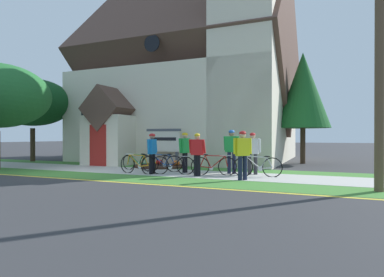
{
  "coord_description": "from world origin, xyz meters",
  "views": [
    {
      "loc": [
        9.95,
        -10.25,
        1.5
      ],
      "look_at": [
        4.3,
        2.93,
        1.41
      ],
      "focal_mm": 30.47,
      "sensor_mm": 36.0,
      "label": 1
    }
  ],
  "objects_px": {
    "bicycle_blue": "(172,165)",
    "cyclist_in_red_jersey": "(152,150)",
    "bicycle_yellow": "(138,164)",
    "cyclist_in_yellow_jersey": "(253,150)",
    "cyclist_in_green_jersey": "(197,151)",
    "cyclist_in_white_jersey": "(185,149)",
    "bicycle_red": "(162,163)",
    "roadside_conifer": "(303,90)",
    "bicycle_orange": "(214,166)",
    "church_sign": "(164,142)",
    "utility_pole": "(375,12)",
    "bicycle_green": "(258,166)",
    "cyclist_in_orange_jersey": "(243,151)",
    "cyclist_in_blue_jersey": "(232,148)",
    "bicycle_black": "(137,162)",
    "yard_deciduous_tree": "(33,103)"
  },
  "relations": [
    {
      "from": "bicycle_yellow",
      "to": "utility_pole",
      "type": "height_order",
      "value": "utility_pole"
    },
    {
      "from": "roadside_conifer",
      "to": "yard_deciduous_tree",
      "type": "xyz_separation_m",
      "value": [
        -15.1,
        -4.67,
        -0.5
      ]
    },
    {
      "from": "roadside_conifer",
      "to": "yard_deciduous_tree",
      "type": "bearing_deg",
      "value": -162.8
    },
    {
      "from": "bicycle_black",
      "to": "yard_deciduous_tree",
      "type": "bearing_deg",
      "value": 167.55
    },
    {
      "from": "cyclist_in_white_jersey",
      "to": "cyclist_in_yellow_jersey",
      "type": "xyz_separation_m",
      "value": [
        2.7,
        0.48,
        -0.01
      ]
    },
    {
      "from": "cyclist_in_orange_jersey",
      "to": "cyclist_in_white_jersey",
      "type": "height_order",
      "value": "cyclist_in_orange_jersey"
    },
    {
      "from": "roadside_conifer",
      "to": "bicycle_blue",
      "type": "bearing_deg",
      "value": -120.4
    },
    {
      "from": "bicycle_orange",
      "to": "cyclist_in_orange_jersey",
      "type": "height_order",
      "value": "cyclist_in_orange_jersey"
    },
    {
      "from": "cyclist_in_yellow_jersey",
      "to": "cyclist_in_red_jersey",
      "type": "relative_size",
      "value": 1.02
    },
    {
      "from": "cyclist_in_orange_jersey",
      "to": "yard_deciduous_tree",
      "type": "bearing_deg",
      "value": 166.47
    },
    {
      "from": "bicycle_green",
      "to": "cyclist_in_green_jersey",
      "type": "bearing_deg",
      "value": -160.2
    },
    {
      "from": "bicycle_blue",
      "to": "bicycle_yellow",
      "type": "distance_m",
      "value": 1.42
    },
    {
      "from": "church_sign",
      "to": "cyclist_in_blue_jersey",
      "type": "xyz_separation_m",
      "value": [
        4.03,
        -1.78,
        -0.19
      ]
    },
    {
      "from": "bicycle_yellow",
      "to": "cyclist_in_orange_jersey",
      "type": "relative_size",
      "value": 1.07
    },
    {
      "from": "cyclist_in_yellow_jersey",
      "to": "cyclist_in_green_jersey",
      "type": "height_order",
      "value": "cyclist_in_yellow_jersey"
    },
    {
      "from": "bicycle_black",
      "to": "cyclist_in_orange_jersey",
      "type": "distance_m",
      "value": 5.35
    },
    {
      "from": "bicycle_orange",
      "to": "cyclist_in_yellow_jersey",
      "type": "height_order",
      "value": "cyclist_in_yellow_jersey"
    },
    {
      "from": "church_sign",
      "to": "utility_pole",
      "type": "height_order",
      "value": "utility_pole"
    },
    {
      "from": "cyclist_in_white_jersey",
      "to": "bicycle_red",
      "type": "bearing_deg",
      "value": -178.18
    },
    {
      "from": "bicycle_green",
      "to": "utility_pole",
      "type": "height_order",
      "value": "utility_pole"
    },
    {
      "from": "cyclist_in_green_jersey",
      "to": "utility_pole",
      "type": "bearing_deg",
      "value": -11.78
    },
    {
      "from": "bicycle_red",
      "to": "cyclist_in_blue_jersey",
      "type": "bearing_deg",
      "value": 7.8
    },
    {
      "from": "bicycle_red",
      "to": "bicycle_yellow",
      "type": "bearing_deg",
      "value": -119.89
    },
    {
      "from": "cyclist_in_yellow_jersey",
      "to": "cyclist_in_blue_jersey",
      "type": "relative_size",
      "value": 0.94
    },
    {
      "from": "bicycle_black",
      "to": "cyclist_in_blue_jersey",
      "type": "xyz_separation_m",
      "value": [
        4.26,
        0.25,
        0.68
      ]
    },
    {
      "from": "cyclist_in_orange_jersey",
      "to": "roadside_conifer",
      "type": "height_order",
      "value": "roadside_conifer"
    },
    {
      "from": "church_sign",
      "to": "bicycle_green",
      "type": "relative_size",
      "value": 1.06
    },
    {
      "from": "cyclist_in_yellow_jersey",
      "to": "yard_deciduous_tree",
      "type": "distance_m",
      "value": 14.03
    },
    {
      "from": "bicycle_green",
      "to": "roadside_conifer",
      "type": "height_order",
      "value": "roadside_conifer"
    },
    {
      "from": "church_sign",
      "to": "cyclist_in_orange_jersey",
      "type": "height_order",
      "value": "church_sign"
    },
    {
      "from": "cyclist_in_orange_jersey",
      "to": "cyclist_in_blue_jersey",
      "type": "distance_m",
      "value": 1.87
    },
    {
      "from": "bicycle_red",
      "to": "bicycle_orange",
      "type": "bearing_deg",
      "value": -7.53
    },
    {
      "from": "church_sign",
      "to": "cyclist_in_white_jersey",
      "type": "distance_m",
      "value": 3.05
    },
    {
      "from": "utility_pole",
      "to": "yard_deciduous_tree",
      "type": "xyz_separation_m",
      "value": [
        -17.65,
        4.09,
        -1.35
      ]
    },
    {
      "from": "church_sign",
      "to": "cyclist_in_red_jersey",
      "type": "bearing_deg",
      "value": -69.8
    },
    {
      "from": "bicycle_yellow",
      "to": "cyclist_in_red_jersey",
      "type": "relative_size",
      "value": 1.12
    },
    {
      "from": "bicycle_black",
      "to": "bicycle_blue",
      "type": "distance_m",
      "value": 2.29
    },
    {
      "from": "cyclist_in_orange_jersey",
      "to": "church_sign",
      "type": "bearing_deg",
      "value": 144.96
    },
    {
      "from": "cyclist_in_white_jersey",
      "to": "church_sign",
      "type": "bearing_deg",
      "value": 135.0
    },
    {
      "from": "bicycle_black",
      "to": "bicycle_green",
      "type": "relative_size",
      "value": 0.95
    },
    {
      "from": "cyclist_in_white_jersey",
      "to": "cyclist_in_red_jersey",
      "type": "bearing_deg",
      "value": -138.32
    },
    {
      "from": "cyclist_in_white_jersey",
      "to": "yard_deciduous_tree",
      "type": "bearing_deg",
      "value": 169.59
    },
    {
      "from": "bicycle_yellow",
      "to": "utility_pole",
      "type": "distance_m",
      "value": 9.47
    },
    {
      "from": "cyclist_in_yellow_jersey",
      "to": "bicycle_red",
      "type": "bearing_deg",
      "value": -172.12
    },
    {
      "from": "cyclist_in_orange_jersey",
      "to": "bicycle_black",
      "type": "bearing_deg",
      "value": 164.68
    },
    {
      "from": "bicycle_yellow",
      "to": "cyclist_in_green_jersey",
      "type": "relative_size",
      "value": 1.12
    },
    {
      "from": "cyclist_in_orange_jersey",
      "to": "cyclist_in_white_jersey",
      "type": "relative_size",
      "value": 1.02
    },
    {
      "from": "bicycle_black",
      "to": "cyclist_in_green_jersey",
      "type": "relative_size",
      "value": 1.06
    },
    {
      "from": "bicycle_blue",
      "to": "cyclist_in_red_jersey",
      "type": "xyz_separation_m",
      "value": [
        -0.79,
        -0.21,
        0.57
      ]
    },
    {
      "from": "cyclist_in_white_jersey",
      "to": "cyclist_in_green_jersey",
      "type": "xyz_separation_m",
      "value": [
        0.9,
        -0.87,
        -0.03
      ]
    }
  ]
}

